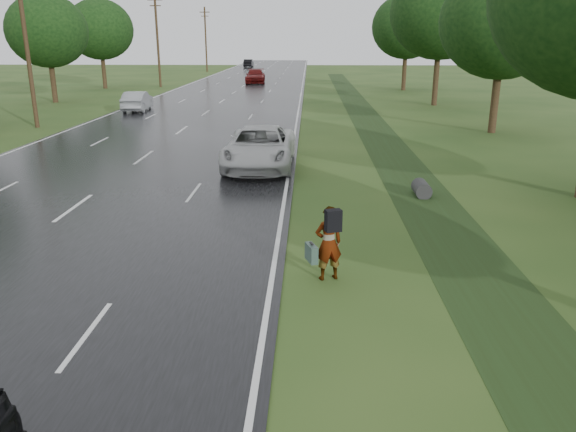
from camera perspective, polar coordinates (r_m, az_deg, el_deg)
The scene contains 18 objects.
road at distance 54.82m, azimuth -5.93°, elevation 12.05°, with size 14.00×180.00×0.04m, color black.
edge_stripe_east at distance 54.30m, azimuth 1.30°, elevation 12.11°, with size 0.12×180.00×0.01m, color silver.
edge_stripe_west at distance 56.15m, azimuth -12.92°, elevation 11.86°, with size 0.12×180.00×0.01m, color silver.
center_line at distance 54.82m, azimuth -5.93°, elevation 12.07°, with size 0.12×180.00×0.01m, color silver.
drainage_ditch at distance 28.51m, azimuth 10.12°, elevation 6.80°, with size 2.20×120.00×0.56m.
utility_pole_mid at distance 37.94m, azimuth -25.10°, elevation 15.96°, with size 1.60×0.26×10.00m.
utility_pole_far at distance 66.20m, azimuth -13.12°, elevation 17.14°, with size 1.60×0.26×10.00m.
utility_pole_distant at distance 95.52m, azimuth -8.36°, elevation 17.41°, with size 1.60×0.26×10.00m.
tree_east_c at distance 34.73m, azimuth 21.06°, elevation 17.97°, with size 7.00×7.00×9.29m.
tree_east_d at distance 48.18m, azimuth 15.28°, elevation 19.30°, with size 8.00×8.00×10.76m.
tree_east_f at distance 61.86m, azimuth 12.00°, elevation 18.29°, with size 7.20×7.20×9.62m.
tree_west_d at distance 52.74m, azimuth -23.29°, elevation 16.89°, with size 6.60×6.60×8.80m.
tree_west_f at distance 65.95m, azimuth -18.57°, elevation 17.52°, with size 7.00×7.00×9.29m.
pedestrian at distance 12.59m, azimuth 4.06°, elevation -2.68°, with size 0.90×0.69×1.73m.
white_pickup at distance 23.73m, azimuth -2.89°, elevation 6.98°, with size 2.79×6.04×1.68m, color silver.
silver_sedan at distance 44.26m, azimuth -15.07°, elevation 11.21°, with size 1.53×4.39×1.45m, color gray.
far_car_red at distance 70.07m, azimuth -3.34°, elevation 13.99°, with size 2.28×5.62×1.63m, color maroon.
far_car_dark at distance 108.93m, azimuth -4.03°, elevation 15.22°, with size 1.54×4.43×1.46m, color black.
Camera 1 is at (7.55, -9.04, 5.25)m, focal length 35.00 mm.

